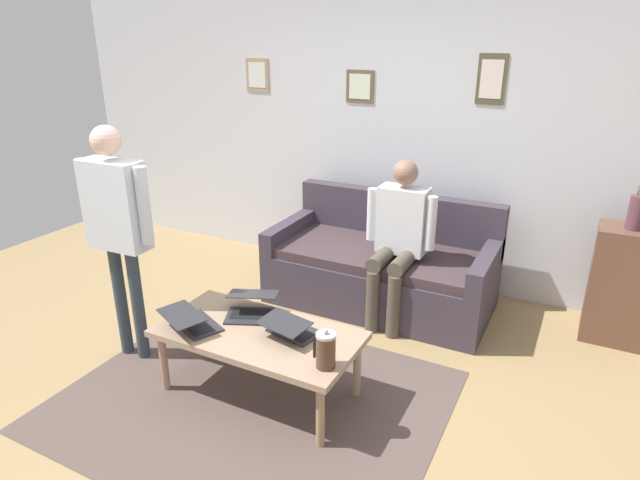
# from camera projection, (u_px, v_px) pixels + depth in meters

# --- Properties ---
(ground_plane) EXTENTS (7.68, 7.68, 0.00)m
(ground_plane) POSITION_uv_depth(u_px,v_px,m) (268.00, 398.00, 3.42)
(ground_plane) COLOR #967B4F
(area_rug) EXTENTS (2.30, 1.84, 0.01)m
(area_rug) POSITION_uv_depth(u_px,v_px,m) (252.00, 400.00, 3.40)
(area_rug) COLOR brown
(area_rug) RESTS_ON ground_plane
(back_wall) EXTENTS (7.04, 0.11, 2.70)m
(back_wall) POSITION_uv_depth(u_px,v_px,m) (397.00, 131.00, 4.76)
(back_wall) COLOR silver
(back_wall) RESTS_ON ground_plane
(couch) EXTENTS (1.82, 0.89, 0.88)m
(couch) POSITION_uv_depth(u_px,v_px,m) (382.00, 268.00, 4.55)
(couch) COLOR #3A323E
(couch) RESTS_ON ground_plane
(coffee_table) EXTENTS (1.26, 0.64, 0.45)m
(coffee_table) POSITION_uv_depth(u_px,v_px,m) (258.00, 338.00, 3.34)
(coffee_table) COLOR #9C8066
(coffee_table) RESTS_ON ground_plane
(laptop_left) EXTENTS (0.35, 0.34, 0.12)m
(laptop_left) POSITION_uv_depth(u_px,v_px,m) (291.00, 329.00, 3.27)
(laptop_left) COLOR #28282D
(laptop_left) RESTS_ON coffee_table
(laptop_center) EXTENTS (0.42, 0.42, 0.14)m
(laptop_center) POSITION_uv_depth(u_px,v_px,m) (252.00, 308.00, 3.51)
(laptop_center) COLOR #28282D
(laptop_center) RESTS_ON coffee_table
(laptop_right) EXTENTS (0.42, 0.41, 0.12)m
(laptop_right) POSITION_uv_depth(u_px,v_px,m) (192.00, 321.00, 3.36)
(laptop_right) COLOR #28282D
(laptop_right) RESTS_ON coffee_table
(french_press) EXTENTS (0.13, 0.11, 0.24)m
(french_press) POSITION_uv_depth(u_px,v_px,m) (326.00, 350.00, 2.94)
(french_press) COLOR #4C3323
(french_press) RESTS_ON coffee_table
(side_shelf) EXTENTS (0.42, 0.32, 0.88)m
(side_shelf) POSITION_uv_depth(u_px,v_px,m) (620.00, 286.00, 3.94)
(side_shelf) COLOR brown
(side_shelf) RESTS_ON ground_plane
(flower_vase) EXTENTS (0.11, 0.11, 0.47)m
(flower_vase) POSITION_uv_depth(u_px,v_px,m) (637.00, 209.00, 3.73)
(flower_vase) COLOR brown
(flower_vase) RESTS_ON side_shelf
(person_standing) EXTENTS (0.58, 0.20, 1.64)m
(person_standing) POSITION_uv_depth(u_px,v_px,m) (117.00, 216.00, 3.51)
(person_standing) COLOR #323E47
(person_standing) RESTS_ON ground_plane
(person_seated) EXTENTS (0.55, 0.51, 1.28)m
(person_seated) POSITION_uv_depth(u_px,v_px,m) (399.00, 233.00, 4.13)
(person_seated) COLOR #4E453A
(person_seated) RESTS_ON ground_plane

